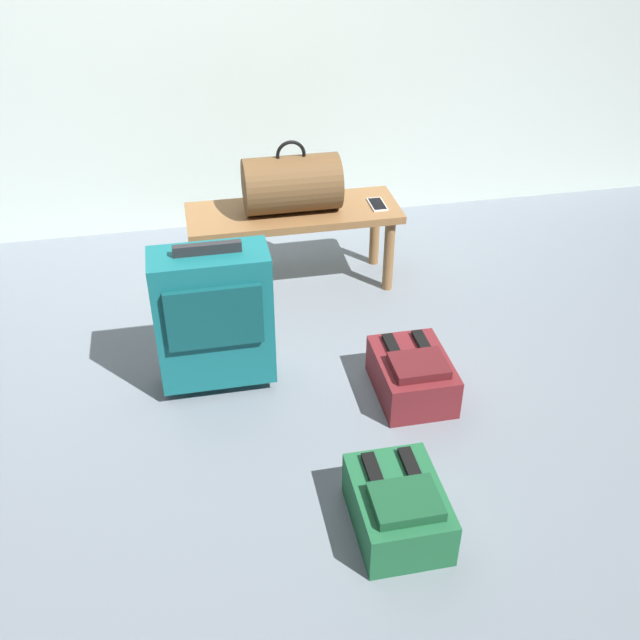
{
  "coord_description": "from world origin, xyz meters",
  "views": [
    {
      "loc": [
        -0.1,
        -2.3,
        1.92
      ],
      "look_at": [
        0.39,
        0.11,
        0.25
      ],
      "focal_mm": 41.38,
      "sensor_mm": 36.0,
      "label": 1
    }
  ],
  "objects_px": {
    "backpack_green": "(398,507)",
    "backpack_maroon": "(412,375)",
    "bench": "(293,222)",
    "cell_phone": "(377,204)",
    "duffel_bag_brown": "(292,184)",
    "suitcase_upright_teal": "(214,316)"
  },
  "relations": [
    {
      "from": "cell_phone",
      "to": "backpack_green",
      "type": "xyz_separation_m",
      "value": [
        -0.33,
        -1.54,
        -0.32
      ]
    },
    {
      "from": "bench",
      "to": "duffel_bag_brown",
      "type": "relative_size",
      "value": 2.27
    },
    {
      "from": "duffel_bag_brown",
      "to": "suitcase_upright_teal",
      "type": "xyz_separation_m",
      "value": [
        -0.43,
        -0.72,
        -0.21
      ]
    },
    {
      "from": "suitcase_upright_teal",
      "to": "backpack_maroon",
      "type": "bearing_deg",
      "value": -15.88
    },
    {
      "from": "duffel_bag_brown",
      "to": "backpack_green",
      "type": "distance_m",
      "value": 1.64
    },
    {
      "from": "bench",
      "to": "backpack_green",
      "type": "bearing_deg",
      "value": -87.62
    },
    {
      "from": "cell_phone",
      "to": "suitcase_upright_teal",
      "type": "xyz_separation_m",
      "value": [
        -0.84,
        -0.69,
        -0.08
      ]
    },
    {
      "from": "suitcase_upright_teal",
      "to": "backpack_green",
      "type": "relative_size",
      "value": 1.71
    },
    {
      "from": "bench",
      "to": "cell_phone",
      "type": "distance_m",
      "value": 0.41
    },
    {
      "from": "bench",
      "to": "backpack_maroon",
      "type": "height_order",
      "value": "bench"
    },
    {
      "from": "bench",
      "to": "backpack_green",
      "type": "relative_size",
      "value": 2.63
    },
    {
      "from": "cell_phone",
      "to": "backpack_green",
      "type": "relative_size",
      "value": 0.38
    },
    {
      "from": "bench",
      "to": "duffel_bag_brown",
      "type": "bearing_deg",
      "value": 180.0
    },
    {
      "from": "bench",
      "to": "suitcase_upright_teal",
      "type": "xyz_separation_m",
      "value": [
        -0.44,
        -0.72,
        -0.01
      ]
    },
    {
      "from": "backpack_maroon",
      "to": "duffel_bag_brown",
      "type": "bearing_deg",
      "value": 108.97
    },
    {
      "from": "duffel_bag_brown",
      "to": "backpack_maroon",
      "type": "xyz_separation_m",
      "value": [
        0.32,
        -0.93,
        -0.44
      ]
    },
    {
      "from": "suitcase_upright_teal",
      "to": "bench",
      "type": "bearing_deg",
      "value": 58.71
    },
    {
      "from": "bench",
      "to": "suitcase_upright_teal",
      "type": "bearing_deg",
      "value": -121.29
    },
    {
      "from": "duffel_bag_brown",
      "to": "backpack_green",
      "type": "relative_size",
      "value": 1.16
    },
    {
      "from": "bench",
      "to": "backpack_green",
      "type": "xyz_separation_m",
      "value": [
        0.07,
        -1.58,
        -0.25
      ]
    },
    {
      "from": "backpack_green",
      "to": "backpack_maroon",
      "type": "bearing_deg",
      "value": 68.87
    },
    {
      "from": "backpack_green",
      "to": "backpack_maroon",
      "type": "relative_size",
      "value": 1.0
    }
  ]
}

